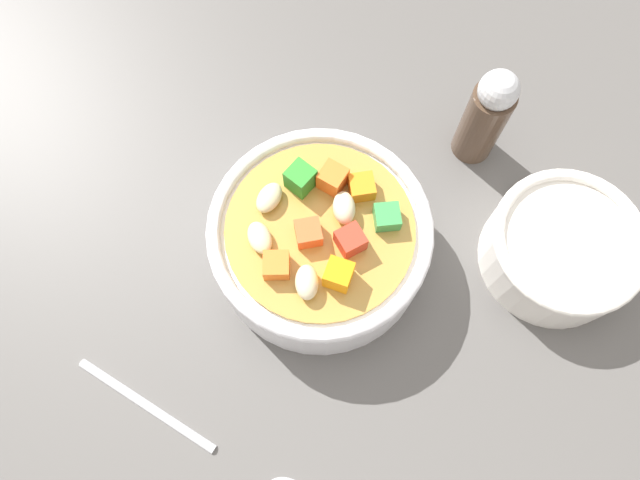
{
  "coord_description": "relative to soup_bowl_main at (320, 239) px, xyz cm",
  "views": [
    {
      "loc": [
        11.48,
        -8.54,
        42.48
      ],
      "look_at": [
        0.0,
        0.0,
        2.91
      ],
      "focal_mm": 32.64,
      "sensor_mm": 36.0,
      "label": 1
    }
  ],
  "objects": [
    {
      "name": "ground_plane",
      "position": [
        -0.0,
        -0.0,
        -4.08
      ],
      "size": [
        140.0,
        140.0,
        2.0
      ],
      "primitive_type": "cube",
      "color": "#565451"
    },
    {
      "name": "soup_bowl_main",
      "position": [
        0.0,
        0.0,
        0.0
      ],
      "size": [
        15.75,
        15.75,
        7.22
      ],
      "color": "white",
      "rests_on": "ground_plane"
    },
    {
      "name": "spoon",
      "position": [
        9.01,
        -13.61,
        -2.65
      ],
      "size": [
        18.72,
        8.95,
        0.98
      ],
      "rotation": [
        0.0,
        0.0,
        6.68
      ],
      "color": "silver",
      "rests_on": "ground_plane"
    },
    {
      "name": "side_bowl_small",
      "position": [
        10.89,
        13.82,
        -0.66
      ],
      "size": [
        11.04,
        11.04,
        4.69
      ],
      "color": "white",
      "rests_on": "ground_plane"
    },
    {
      "name": "pepper_shaker",
      "position": [
        -0.25,
        15.52,
        1.63
      ],
      "size": [
        3.25,
        3.25,
        9.47
      ],
      "color": "#4C3828",
      "rests_on": "ground_plane"
    }
  ]
}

